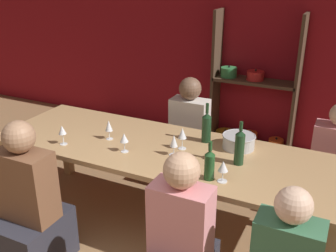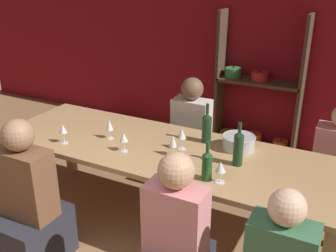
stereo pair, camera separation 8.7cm
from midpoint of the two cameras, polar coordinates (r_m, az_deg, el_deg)
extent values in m
cube|color=maroon|center=(4.90, 10.03, 13.09)|extent=(8.80, 0.06, 2.70)
cube|color=#4C3828|center=(4.89, 6.44, 6.92)|extent=(0.04, 0.30, 1.64)
cube|color=#4C3828|center=(4.68, 17.70, 5.26)|extent=(0.04, 0.30, 1.64)
cube|color=#4C3828|center=(5.04, 11.23, -2.66)|extent=(0.97, 0.30, 0.04)
cylinder|color=gold|center=(5.09, 7.80, -1.29)|extent=(0.24, 0.24, 0.11)
sphere|color=black|center=(5.06, 7.83, -0.62)|extent=(0.02, 0.02, 0.02)
cylinder|color=#E0561E|center=(5.00, 11.31, -1.70)|extent=(0.18, 0.18, 0.15)
sphere|color=black|center=(4.97, 11.38, -0.78)|extent=(0.02, 0.02, 0.02)
cylinder|color=#E0561E|center=(4.95, 14.89, -2.51)|extent=(0.18, 0.18, 0.12)
sphere|color=black|center=(4.92, 14.97, -1.76)|extent=(0.02, 0.02, 0.02)
cube|color=#4C3828|center=(4.76, 11.97, 6.35)|extent=(0.97, 0.30, 0.04)
cylinder|color=#338447|center=(4.82, 8.31, 7.74)|extent=(0.19, 0.19, 0.11)
sphere|color=black|center=(4.80, 8.36, 8.54)|extent=(0.02, 0.02, 0.02)
cylinder|color=red|center=(4.74, 12.04, 7.18)|extent=(0.20, 0.20, 0.11)
sphere|color=black|center=(4.72, 12.10, 7.94)|extent=(0.02, 0.02, 0.02)
cube|color=tan|center=(3.17, -1.58, -3.47)|extent=(2.85, 0.95, 0.04)
cube|color=tan|center=(3.84, -22.66, -6.78)|extent=(0.08, 0.08, 0.71)
cube|color=tan|center=(4.32, -15.07, -2.41)|extent=(0.08, 0.08, 0.71)
cylinder|color=#B7BABC|center=(3.17, 9.45, -2.25)|extent=(0.25, 0.25, 0.11)
torus|color=#B7BABC|center=(3.15, 9.50, -1.41)|extent=(0.27, 0.27, 0.01)
cylinder|color=#19381E|center=(3.23, 4.83, -0.51)|extent=(0.08, 0.08, 0.21)
cone|color=#19381E|center=(3.18, 4.90, 1.56)|extent=(0.08, 0.08, 0.03)
cylinder|color=#19381E|center=(3.16, 4.94, 2.56)|extent=(0.03, 0.03, 0.08)
cylinder|color=#19381E|center=(2.89, 9.47, -3.38)|extent=(0.07, 0.07, 0.23)
cone|color=#19381E|center=(2.84, 9.64, -0.96)|extent=(0.07, 0.07, 0.03)
cylinder|color=#19381E|center=(2.82, 9.71, -0.03)|extent=(0.03, 0.03, 0.07)
cylinder|color=#1E4C23|center=(2.68, 5.10, -5.96)|extent=(0.07, 0.07, 0.18)
cone|color=#1E4C23|center=(2.63, 5.18, -3.91)|extent=(0.07, 0.07, 0.03)
cylinder|color=#1E4C23|center=(2.61, 5.21, -2.94)|extent=(0.03, 0.03, 0.07)
cylinder|color=white|center=(2.70, 6.96, -7.95)|extent=(0.07, 0.07, 0.00)
cylinder|color=white|center=(2.68, 7.00, -7.20)|extent=(0.01, 0.01, 0.08)
cone|color=white|center=(2.65, 7.07, -5.80)|extent=(0.07, 0.07, 0.07)
cylinder|color=white|center=(3.03, 0.02, -4.22)|extent=(0.07, 0.07, 0.00)
cylinder|color=white|center=(3.02, 0.02, -3.58)|extent=(0.01, 0.01, 0.07)
cone|color=white|center=(2.98, 0.02, -2.16)|extent=(0.06, 0.06, 0.09)
cylinder|color=white|center=(3.35, -9.21, -1.85)|extent=(0.06, 0.06, 0.00)
cylinder|color=white|center=(3.33, -9.25, -1.25)|extent=(0.01, 0.01, 0.07)
cone|color=white|center=(3.30, -9.34, 0.05)|extent=(0.06, 0.06, 0.09)
cylinder|color=maroon|center=(3.31, -9.32, -0.32)|extent=(0.03, 0.03, 0.04)
cylinder|color=white|center=(3.33, -15.62, -2.54)|extent=(0.06, 0.06, 0.00)
cylinder|color=white|center=(3.32, -15.70, -1.81)|extent=(0.01, 0.01, 0.09)
cone|color=white|center=(3.28, -15.85, -0.54)|extent=(0.06, 0.06, 0.07)
cylinder|color=maroon|center=(3.29, -15.82, -0.82)|extent=(0.03, 0.03, 0.03)
cylinder|color=white|center=(3.11, -7.09, -3.68)|extent=(0.06, 0.06, 0.00)
cylinder|color=white|center=(3.09, -7.13, -2.97)|extent=(0.01, 0.01, 0.08)
cone|color=white|center=(3.06, -7.20, -1.69)|extent=(0.07, 0.07, 0.07)
cylinder|color=white|center=(3.14, 1.27, -3.28)|extent=(0.06, 0.06, 0.00)
cylinder|color=white|center=(3.12, 1.28, -2.51)|extent=(0.01, 0.01, 0.09)
cone|color=white|center=(3.08, 1.29, -1.05)|extent=(0.07, 0.07, 0.09)
cube|color=#2D2D38|center=(3.23, -19.50, -15.30)|extent=(0.40, 0.50, 0.42)
cube|color=brown|center=(2.98, -20.66, -8.08)|extent=(0.40, 0.22, 0.52)
sphere|color=#9E7556|center=(2.82, -21.68, -1.48)|extent=(0.22, 0.22, 0.22)
cube|color=#2D2D38|center=(4.05, 2.38, -5.51)|extent=(0.37, 0.46, 0.44)
cube|color=silver|center=(3.86, 2.48, 0.51)|extent=(0.37, 0.20, 0.48)
sphere|color=brown|center=(3.75, 2.57, 5.45)|extent=(0.22, 0.22, 0.22)
cube|color=pink|center=(2.36, 0.80, -13.65)|extent=(0.36, 0.20, 0.46)
sphere|color=tan|center=(2.18, 0.85, -6.47)|extent=(0.21, 0.21, 0.21)
cube|color=#2D2D38|center=(3.85, 21.53, -9.12)|extent=(0.38, 0.48, 0.41)
cube|color=pink|center=(3.66, 22.48, -3.29)|extent=(0.38, 0.21, 0.46)
sphere|color=beige|center=(2.10, 16.64, -10.98)|extent=(0.20, 0.20, 0.20)
camera|label=1|loc=(0.04, -90.78, -0.32)|focal=42.00mm
camera|label=2|loc=(0.04, 89.22, 0.32)|focal=42.00mm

